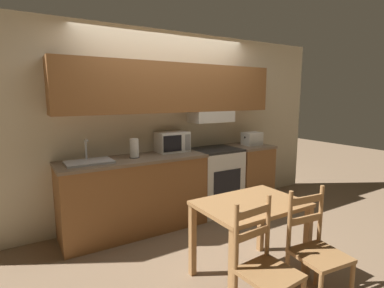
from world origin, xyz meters
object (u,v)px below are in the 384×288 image
Objects in this scene: toaster at (252,139)px; chair_left_of_table at (265,269)px; paper_towel_roll at (134,148)px; sink_basin at (89,161)px; microwave at (172,142)px; dining_table at (250,214)px; stove_range at (215,180)px; chair_right_of_table at (316,251)px.

toaster reaches higher than chair_left_of_table.
toaster is at bearing -0.87° from paper_towel_roll.
toaster is at bearing -0.31° from sink_basin.
toaster is (1.31, -0.14, -0.04)m from microwave.
paper_towel_roll reaches higher than toaster.
microwave is at bearing 6.57° from sink_basin.
microwave is at bearing 88.22° from dining_table.
sink_basin is (-1.77, -0.01, 0.48)m from stove_range.
sink_basin is at bearing 129.87° from chair_right_of_table.
paper_towel_roll is at bearing 179.58° from stove_range.
chair_right_of_table is at bearing -119.26° from toaster.
stove_range reaches higher than dining_table.
dining_table is 0.61m from chair_right_of_table.
chair_left_of_table is (0.78, -1.98, -0.52)m from sink_basin.
paper_towel_roll is 2.10m from chair_left_of_table.
toaster is 2.44m from sink_basin.
toaster is 0.31× the size of dining_table.
paper_towel_roll is (0.55, 0.02, 0.10)m from sink_basin.
toaster is 2.05m from dining_table.
toaster is 0.32× the size of chair_left_of_table.
paper_towel_roll is at bearing -168.90° from microwave.
microwave reaches higher than toaster.
paper_towel_roll is at bearing 1.65° from sink_basin.
toaster is 1.26× the size of paper_towel_roll.
paper_towel_roll is 2.26m from chair_right_of_table.
microwave reaches higher than sink_basin.
stove_range is 1.01× the size of chair_right_of_table.
chair_left_of_table is 0.54m from chair_right_of_table.
toaster reaches higher than chair_right_of_table.
sink_basin is 2.19m from chair_left_of_table.
chair_left_of_table is at bearing -83.38° from paper_towel_roll.
chair_left_of_table is at bearing -116.48° from stove_range.
chair_right_of_table is (1.32, -2.01, -0.52)m from sink_basin.
paper_towel_roll reaches higher than chair_right_of_table.
dining_table is at bearing -54.02° from sink_basin.
dining_table is (0.53, -1.50, -0.44)m from paper_towel_roll.
dining_table is (-1.36, -1.47, -0.42)m from toaster.
stove_range reaches higher than chair_right_of_table.
stove_range is at bearing 59.65° from chair_left_of_table.
paper_towel_roll is (-1.22, 0.01, 0.58)m from stove_range.
dining_table is at bearing -114.74° from stove_range.
paper_towel_roll is 0.25× the size of chair_left_of_table.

